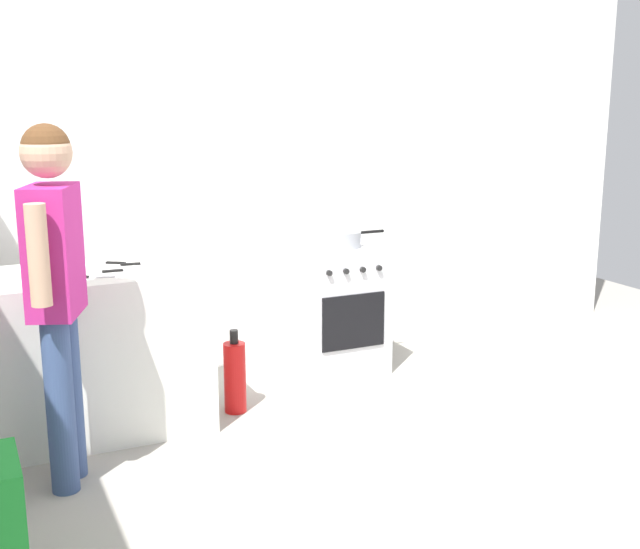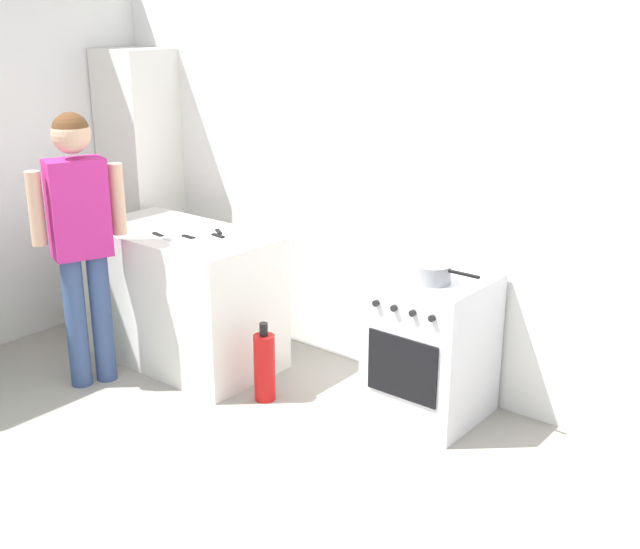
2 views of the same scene
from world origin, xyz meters
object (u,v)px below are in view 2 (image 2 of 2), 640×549
knife_paring (215,235)px  larder_cabinet (142,185)px  pot (433,274)px  knife_chef (165,238)px  person (80,225)px  knife_utility (195,239)px  fire_extinguisher (265,367)px  knife_carving (216,228)px  oven_left (431,346)px

knife_paring → larder_cabinet: 1.28m
pot → knife_chef: (-1.69, -0.45, 0.00)m
knife_paring → person: person is taller
knife_utility → larder_cabinet: larder_cabinet is taller
knife_chef → fire_extinguisher: (0.77, 0.07, -0.69)m
knife_utility → knife_carving: size_ratio=0.85×
oven_left → larder_cabinet: larder_cabinet is taller
knife_chef → pot: bearing=14.9°
oven_left → larder_cabinet: (-2.65, 0.10, 0.57)m
knife_carving → knife_paring: bearing=-45.4°
knife_carving → knife_chef: (-0.08, -0.36, 0.00)m
knife_paring → knife_chef: 0.32m
person → knife_utility: bearing=52.7°
knife_utility → knife_carving: 0.27m
knife_carving → larder_cabinet: (-1.09, 0.29, 0.10)m
knife_paring → person: (-0.45, -0.68, 0.13)m
knife_paring → fire_extinguisher: (0.57, -0.18, -0.69)m
knife_utility → fire_extinguisher: size_ratio=0.50×
oven_left → knife_carving: knife_carving is taller
pot → knife_utility: size_ratio=1.52×
oven_left → knife_paring: 1.55m
knife_utility → knife_chef: (-0.17, -0.10, -0.00)m
fire_extinguisher → oven_left: bearing=28.8°
oven_left → knife_chef: size_ratio=2.74×
person → larder_cabinet: size_ratio=0.85×
knife_utility → fire_extinguisher: (0.60, -0.03, -0.69)m
knife_utility → person: size_ratio=0.15×
larder_cabinet → oven_left: bearing=-2.2°
pot → fire_extinguisher: pot is taller
knife_chef → person: (-0.25, -0.44, 0.13)m
larder_cabinet → person: bearing=-55.0°
knife_paring → larder_cabinet: (-1.21, 0.40, 0.09)m
knife_utility → knife_chef: bearing=-148.8°
pot → knife_chef: bearing=-165.1°
oven_left → fire_extinguisher: (-0.87, -0.48, -0.21)m
knife_chef → larder_cabinet: size_ratio=0.15×
oven_left → knife_carving: 1.64m
knife_carving → knife_chef: size_ratio=0.95×
oven_left → larder_cabinet: bearing=177.8°
person → fire_extinguisher: (1.02, 0.51, -0.82)m
pot → larder_cabinet: 2.71m
knife_carving → larder_cabinet: size_ratio=0.15×
knife_carving → fire_extinguisher: 1.01m
knife_chef → person: size_ratio=0.18×
knife_paring → knife_chef: size_ratio=0.68×
fire_extinguisher → larder_cabinet: bearing=162.0°
person → larder_cabinet: larder_cabinet is taller
knife_carving → larder_cabinet: 1.13m
knife_chef → person: person is taller
oven_left → pot: pot is taller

